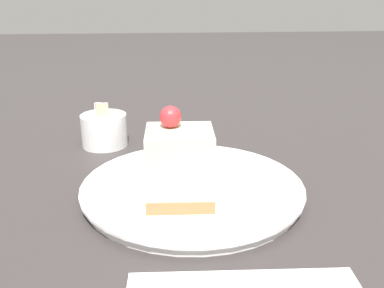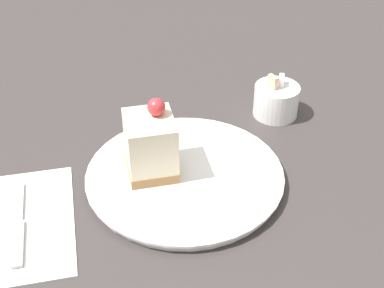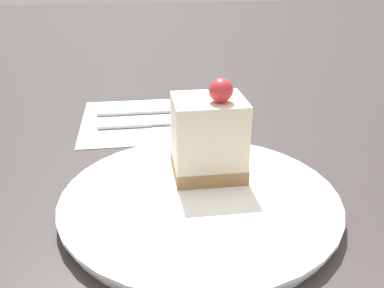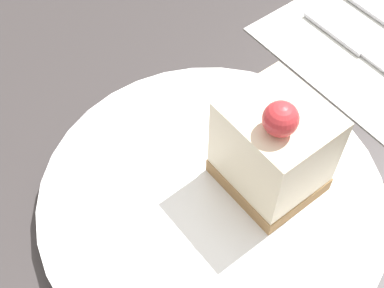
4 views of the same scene
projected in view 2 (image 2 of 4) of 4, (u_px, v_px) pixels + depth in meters
The scene contains 5 objects.
ground_plane at pixel (209, 193), 0.77m from camera, with size 4.00×4.00×0.00m, color #383333.
plate at pixel (185, 176), 0.78m from camera, with size 0.29×0.29×0.02m.
cake_slice at pixel (151, 144), 0.76m from camera, with size 0.07×0.08×0.11m.
knife at pixel (19, 229), 0.70m from camera, with size 0.02×0.16×0.00m.
sugar_bowl at pixel (276, 100), 0.92m from camera, with size 0.08×0.08×0.08m.
Camera 2 is at (-0.17, -0.55, 0.51)m, focal length 50.00 mm.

